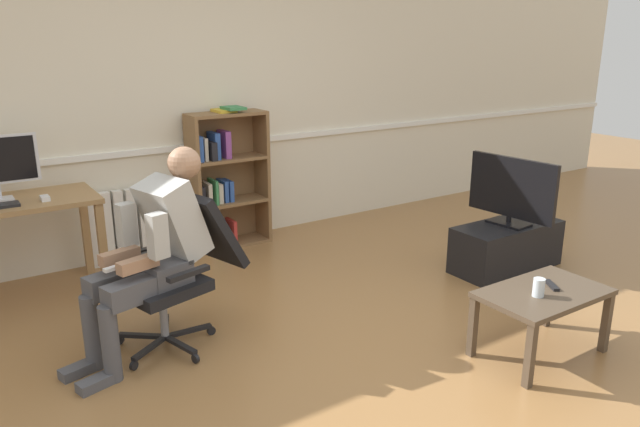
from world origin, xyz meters
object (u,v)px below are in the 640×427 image
Objects in this scene: drinking_glass at (539,287)px; office_chair at (183,262)px; bookshelf at (224,181)px; radiator at (138,224)px; person_seated at (153,250)px; tv_screen at (512,190)px; tv_stand at (506,246)px; computer_mouse at (45,198)px; spare_remote at (552,285)px; coffee_table at (543,300)px.

office_chair is at bearing 138.89° from drinking_glass.
radiator is at bearing 172.91° from bookshelf.
person_seated reaches higher than radiator.
radiator is 3.14m from tv_screen.
computer_mouse is at bearing 156.47° from tv_stand.
tv_stand is 6.36× the size of spare_remote.
office_chair is 2.70m from tv_stand.
tv_screen is at bearing -37.95° from radiator.
computer_mouse is at bearing 61.10° from tv_screen.
tv_stand is 8.71× the size of drinking_glass.
radiator is 1.04× the size of coffee_table.
radiator is at bearing 117.05° from coffee_table.
bookshelf is 2.97m from drinking_glass.
person_seated is 1.58× the size of tv_screen.
office_chair is 0.25m from person_seated.
computer_mouse is at bearing -146.74° from radiator.
spare_remote is at bearing -45.72° from computer_mouse.
computer_mouse reaches higher than radiator.
radiator is 0.84× the size of tv_stand.
tv_screen is at bearing -47.21° from bookshelf.
spare_remote is at bearing 8.20° from coffee_table.
coffee_table is (1.71, -1.38, -0.16)m from office_chair.
bookshelf is 2.52m from tv_stand.
coffee_table is at bearing 132.52° from tv_screen.
coffee_table is (1.91, -1.33, -0.30)m from person_seated.
bookshelf reaches higher than radiator.
tv_stand is (1.69, -1.82, -0.41)m from bookshelf.
tv_stand is (3.24, -1.41, -0.58)m from computer_mouse.
drinking_glass is (-0.10, -0.03, 0.11)m from coffee_table.
tv_screen is 1.51m from drinking_glass.
bookshelf is at bearing 132.76° from tv_stand.
radiator is at bearing 33.26° from computer_mouse.
computer_mouse is 3.33m from drinking_glass.
tv_screen reaches higher than coffee_table.
bookshelf is at bearing 137.59° from spare_remote.
office_chair reaches higher than spare_remote.
spare_remote reaches higher than tv_stand.
coffee_table is at bearing 17.17° from drinking_glass.
radiator is at bearing 46.67° from tv_screen.
person_seated reaches higher than tv_screen.
drinking_glass is 0.73× the size of spare_remote.
tv_screen is (1.69, -1.82, 0.07)m from bookshelf.
person_seated reaches higher than tv_stand.
computer_mouse reaches higher than spare_remote.
radiator is 3.36m from spare_remote.
office_chair is 0.99× the size of tv_stand.
computer_mouse is at bearing 131.46° from drinking_glass.
coffee_table is at bearing -132.06° from tv_stand.
bookshelf is 1.64× the size of coffee_table.
office_chair is at bearing 174.17° from spare_remote.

